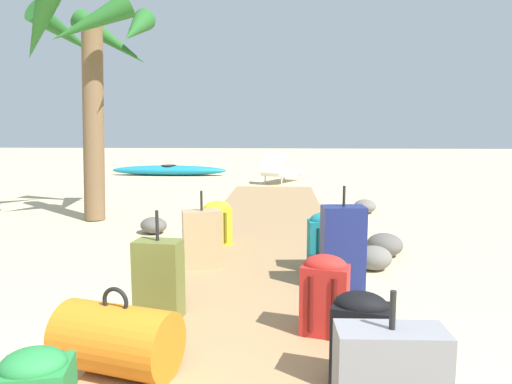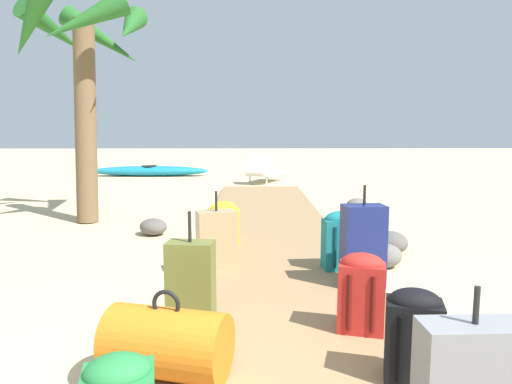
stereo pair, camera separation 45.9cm
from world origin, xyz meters
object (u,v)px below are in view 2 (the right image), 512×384
(lounge_chair, at_px, (265,171))
(kayak, at_px, (150,171))
(backpack_black, at_px, (414,333))
(suitcase_navy, at_px, (363,246))
(backpack_red, at_px, (361,290))
(backpack_teal, at_px, (340,239))
(suitcase_tan, at_px, (217,240))
(backpack_yellow, at_px, (224,222))
(palm_tree_near_left, at_px, (83,53))
(duffel_bag_orange, at_px, (167,343))
(suitcase_olive, at_px, (191,281))

(lounge_chair, distance_m, kayak, 3.95)
(backpack_black, xyz_separation_m, kayak, (-3.96, 11.89, -0.19))
(suitcase_navy, xyz_separation_m, backpack_red, (-0.23, -0.92, -0.07))
(backpack_teal, bearing_deg, lounge_chair, 93.40)
(suitcase_tan, bearing_deg, backpack_teal, -1.81)
(suitcase_tan, bearing_deg, backpack_red, -53.61)
(backpack_yellow, distance_m, palm_tree_near_left, 3.63)
(backpack_yellow, bearing_deg, kayak, 107.34)
(duffel_bag_orange, relative_size, palm_tree_near_left, 0.21)
(backpack_black, relative_size, backpack_teal, 0.91)
(backpack_red, bearing_deg, suitcase_olive, 170.40)
(backpack_teal, xyz_separation_m, lounge_chair, (-0.48, 8.00, -0.05))
(backpack_red, distance_m, palm_tree_near_left, 5.76)
(lounge_chair, bearing_deg, backpack_red, -87.91)
(suitcase_olive, bearing_deg, backpack_teal, 43.22)
(backpack_yellow, distance_m, suitcase_tan, 0.90)
(suitcase_olive, bearing_deg, backpack_yellow, 87.02)
(duffel_bag_orange, distance_m, kayak, 12.11)
(backpack_yellow, bearing_deg, palm_tree_near_left, 139.45)
(duffel_bag_orange, xyz_separation_m, kayak, (-2.64, 11.82, -0.11))
(suitcase_navy, distance_m, palm_tree_near_left, 5.24)
(suitcase_olive, height_order, lounge_chair, suitcase_olive)
(suitcase_olive, bearing_deg, suitcase_navy, 27.50)
(suitcase_navy, xyz_separation_m, suitcase_tan, (-1.30, 0.53, -0.07))
(backpack_yellow, xyz_separation_m, duffel_bag_orange, (-0.15, -2.91, -0.08))
(backpack_yellow, xyz_separation_m, suitcase_navy, (1.28, -1.43, 0.08))
(backpack_black, relative_size, lounge_chair, 0.31)
(backpack_black, bearing_deg, backpack_yellow, 111.56)
(duffel_bag_orange, bearing_deg, backpack_teal, 55.98)
(suitcase_tan, xyz_separation_m, kayak, (-2.76, 9.82, -0.20))
(kayak, bearing_deg, suitcase_tan, -74.28)
(backpack_black, distance_m, duffel_bag_orange, 1.33)
(backpack_yellow, distance_m, suitcase_navy, 1.92)
(suitcase_olive, xyz_separation_m, backpack_red, (1.16, -0.20, -0.00))
(palm_tree_near_left, bearing_deg, duffel_bag_orange, -66.85)
(backpack_teal, distance_m, lounge_chair, 8.02)
(duffel_bag_orange, relative_size, kayak, 0.20)
(palm_tree_near_left, bearing_deg, kayak, 94.81)
(palm_tree_near_left, xyz_separation_m, lounge_chair, (2.90, 5.18, -2.23))
(backpack_red, bearing_deg, backpack_teal, 84.66)
(backpack_black, distance_m, suitcase_tan, 2.39)
(backpack_yellow, xyz_separation_m, suitcase_olive, (-0.11, -2.15, 0.01))
(backpack_red, bearing_deg, palm_tree_near_left, 127.47)
(suitcase_olive, distance_m, palm_tree_near_left, 5.04)
(backpack_yellow, bearing_deg, backpack_teal, -38.62)
(backpack_teal, distance_m, kayak, 10.63)
(backpack_yellow, bearing_deg, lounge_chair, 84.31)
(backpack_teal, distance_m, suitcase_tan, 1.20)
(backpack_black, height_order, kayak, backpack_black)
(suitcase_navy, distance_m, backpack_teal, 0.50)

